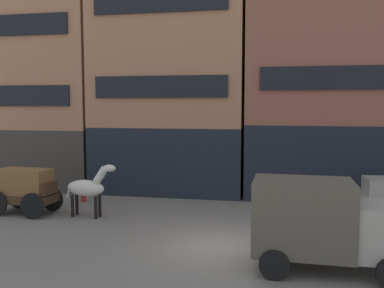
# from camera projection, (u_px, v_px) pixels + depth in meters

# --- Properties ---
(ground_plane) EXTENTS (120.00, 120.00, 0.00)m
(ground_plane) POSITION_uv_depth(u_px,v_px,m) (225.00, 247.00, 14.20)
(ground_plane) COLOR slate
(building_far_left) EXTENTS (9.28, 6.28, 15.09)m
(building_far_left) POSITION_uv_depth(u_px,v_px,m) (35.00, 58.00, 25.58)
(building_far_left) COLOR #38332D
(building_far_left) RESTS_ON ground_plane
(building_center_left) EXTENTS (8.66, 6.28, 12.48)m
(building_center_left) POSITION_uv_depth(u_px,v_px,m) (174.00, 78.00, 24.05)
(building_center_left) COLOR black
(building_center_left) RESTS_ON ground_plane
(building_center_right) EXTENTS (9.56, 6.28, 13.25)m
(building_center_right) POSITION_uv_depth(u_px,v_px,m) (335.00, 69.00, 22.33)
(building_center_right) COLOR black
(building_center_right) RESTS_ON ground_plane
(cargo_wagon) EXTENTS (3.01, 1.73, 1.98)m
(cargo_wagon) POSITION_uv_depth(u_px,v_px,m) (25.00, 188.00, 18.55)
(cargo_wagon) COLOR #3D2819
(cargo_wagon) RESTS_ON ground_plane
(draft_horse) EXTENTS (2.35, 0.73, 2.30)m
(draft_horse) POSITION_uv_depth(u_px,v_px,m) (88.00, 188.00, 17.97)
(draft_horse) COLOR beige
(draft_horse) RESTS_ON ground_plane
(delivery_truck_near) EXTENTS (4.39, 2.21, 2.62)m
(delivery_truck_near) POSITION_uv_depth(u_px,v_px,m) (323.00, 222.00, 12.09)
(delivery_truck_near) COLOR gray
(delivery_truck_near) RESTS_ON ground_plane
(fire_hydrant_curbside) EXTENTS (0.24, 0.24, 0.83)m
(fire_hydrant_curbside) POSITION_uv_depth(u_px,v_px,m) (84.00, 193.00, 20.88)
(fire_hydrant_curbside) COLOR maroon
(fire_hydrant_curbside) RESTS_ON ground_plane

